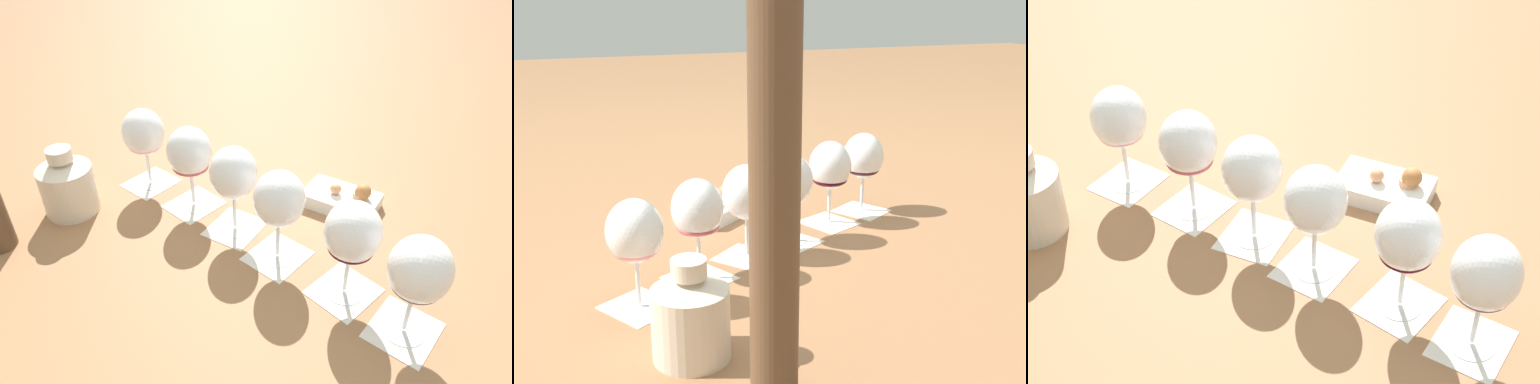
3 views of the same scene
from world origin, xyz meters
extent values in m
plane|color=#936642|center=(0.00, 0.00, 0.00)|extent=(8.00, 8.00, 0.00)
cube|color=silver|center=(-0.29, -0.15, 0.00)|extent=(0.14, 0.14, 0.00)
cube|color=silver|center=(-0.17, -0.08, 0.00)|extent=(0.14, 0.14, 0.00)
cube|color=silver|center=(-0.06, -0.02, 0.00)|extent=(0.14, 0.15, 0.00)
cube|color=silver|center=(0.05, 0.02, 0.00)|extent=(0.14, 0.14, 0.00)
cube|color=silver|center=(0.17, 0.10, 0.00)|extent=(0.13, 0.14, 0.00)
cube|color=silver|center=(0.28, 0.14, 0.00)|extent=(0.14, 0.14, 0.00)
cylinder|color=white|center=(-0.29, -0.15, 0.00)|extent=(0.07, 0.07, 0.01)
cylinder|color=white|center=(-0.29, -0.15, 0.05)|extent=(0.01, 0.01, 0.08)
ellipsoid|color=white|center=(-0.29, -0.15, 0.13)|extent=(0.09, 0.09, 0.11)
ellipsoid|color=pink|center=(-0.29, -0.15, 0.10)|extent=(0.08, 0.08, 0.03)
cylinder|color=white|center=(-0.17, -0.08, 0.00)|extent=(0.07, 0.07, 0.01)
cylinder|color=white|center=(-0.17, -0.08, 0.05)|extent=(0.01, 0.01, 0.08)
ellipsoid|color=white|center=(-0.17, -0.08, 0.13)|extent=(0.09, 0.09, 0.11)
ellipsoid|color=#C94E58|center=(-0.17, -0.08, 0.10)|extent=(0.08, 0.08, 0.02)
cylinder|color=white|center=(-0.06, -0.02, 0.00)|extent=(0.07, 0.07, 0.01)
cylinder|color=white|center=(-0.06, -0.02, 0.05)|extent=(0.01, 0.01, 0.08)
ellipsoid|color=white|center=(-0.06, -0.02, 0.13)|extent=(0.09, 0.09, 0.11)
ellipsoid|color=maroon|center=(-0.06, -0.02, 0.11)|extent=(0.08, 0.08, 0.04)
cylinder|color=white|center=(0.05, 0.02, 0.00)|extent=(0.07, 0.07, 0.01)
cylinder|color=white|center=(0.05, 0.02, 0.05)|extent=(0.01, 0.01, 0.08)
ellipsoid|color=white|center=(0.05, 0.02, 0.13)|extent=(0.09, 0.09, 0.11)
ellipsoid|color=maroon|center=(0.05, 0.02, 0.11)|extent=(0.08, 0.08, 0.04)
cylinder|color=white|center=(0.17, 0.10, 0.00)|extent=(0.07, 0.07, 0.01)
cylinder|color=white|center=(0.17, 0.10, 0.05)|extent=(0.01, 0.01, 0.08)
ellipsoid|color=white|center=(0.17, 0.10, 0.13)|extent=(0.09, 0.09, 0.11)
ellipsoid|color=#3D0514|center=(0.17, 0.10, 0.10)|extent=(0.08, 0.08, 0.03)
cylinder|color=white|center=(0.28, 0.14, 0.00)|extent=(0.07, 0.07, 0.01)
cylinder|color=white|center=(0.28, 0.14, 0.05)|extent=(0.01, 0.01, 0.08)
ellipsoid|color=white|center=(0.28, 0.14, 0.13)|extent=(0.09, 0.09, 0.11)
ellipsoid|color=black|center=(0.28, 0.14, 0.10)|extent=(0.08, 0.08, 0.03)
cylinder|color=beige|center=(-0.24, -0.33, 0.05)|extent=(0.11, 0.11, 0.10)
cone|color=beige|center=(-0.24, -0.33, 0.11)|extent=(0.11, 0.11, 0.02)
cylinder|color=beige|center=(-0.24, -0.33, 0.14)|extent=(0.05, 0.05, 0.03)
cube|color=white|center=(-0.05, 0.22, 0.02)|extent=(0.18, 0.17, 0.03)
sphere|color=#B2703D|center=(-0.02, 0.25, 0.05)|extent=(0.03, 0.03, 0.03)
cylinder|color=tan|center=(-0.02, 0.25, 0.04)|extent=(0.03, 0.03, 0.01)
sphere|color=tan|center=(-0.06, 0.20, 0.04)|extent=(0.02, 0.02, 0.02)
cylinder|color=brown|center=(-0.17, -0.46, 0.37)|extent=(0.06, 0.06, 0.74)
camera|label=1|loc=(0.64, -0.24, 0.59)|focal=32.00mm
camera|label=2|loc=(-0.42, -1.11, 0.50)|focal=45.00mm
camera|label=3|loc=(0.79, -0.42, 0.82)|focal=55.00mm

